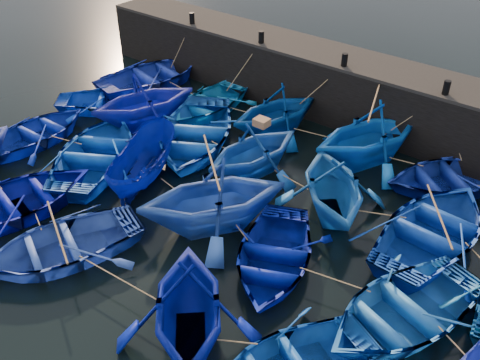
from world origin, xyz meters
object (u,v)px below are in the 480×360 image
Objects in this scene: wooden_crate at (262,122)px; boat_8 at (194,133)px; boat_0 at (153,75)px; boat_13 at (38,131)px.

boat_8 is at bearing 177.86° from wooden_crate.
boat_0 is at bearing 121.26° from boat_8.
boat_0 is 11.25× the size of wooden_crate.
boat_13 is (0.27, -6.38, -0.12)m from boat_0.
boat_13 is at bearing -157.68° from wooden_crate.
wooden_crate reaches higher than boat_13.
boat_8 reaches higher than boat_0.
boat_0 is 9.21m from wooden_crate.
boat_13 is 8.93× the size of wooden_crate.
wooden_crate is (8.56, -2.98, 1.66)m from boat_0.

